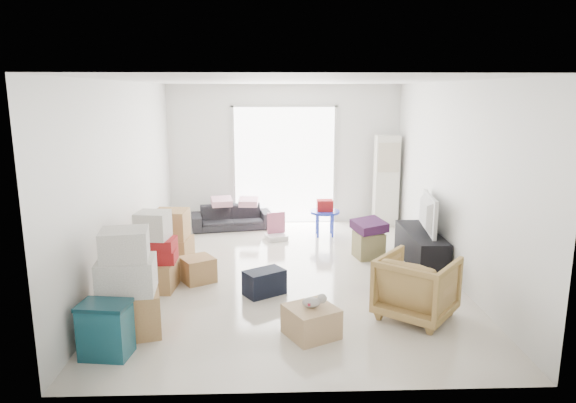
% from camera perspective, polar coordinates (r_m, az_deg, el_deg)
% --- Properties ---
extents(room_shell, '(4.98, 6.48, 3.18)m').
position_cam_1_polar(room_shell, '(7.12, 0.27, 2.33)').
color(room_shell, beige).
rests_on(room_shell, ground).
extents(sliding_door, '(2.10, 0.04, 2.33)m').
position_cam_1_polar(sliding_door, '(10.07, -0.40, 4.61)').
color(sliding_door, white).
rests_on(sliding_door, room_shell).
extents(ac_tower, '(0.45, 0.30, 1.75)m').
position_cam_1_polar(ac_tower, '(10.05, 10.84, 2.25)').
color(ac_tower, silver).
rests_on(ac_tower, room_shell).
extents(tv_console, '(0.44, 1.47, 0.49)m').
position_cam_1_polar(tv_console, '(8.07, 14.54, -4.94)').
color(tv_console, black).
rests_on(tv_console, room_shell).
extents(television, '(0.69, 1.05, 0.13)m').
position_cam_1_polar(television, '(7.99, 14.66, -2.81)').
color(television, black).
rests_on(television, tv_console).
extents(sofa, '(1.56, 0.70, 0.59)m').
position_cam_1_polar(sofa, '(9.80, -6.29, -1.33)').
color(sofa, '#28282E').
rests_on(sofa, room_shell).
extents(pillow_left, '(0.45, 0.39, 0.12)m').
position_cam_1_polar(pillow_left, '(9.74, -7.40, 0.70)').
color(pillow_left, '#E0A4BC').
rests_on(pillow_left, sofa).
extents(pillow_right, '(0.39, 0.32, 0.13)m').
position_cam_1_polar(pillow_right, '(9.68, -4.42, 0.70)').
color(pillow_right, '#E0A4BC').
rests_on(pillow_right, sofa).
extents(armchair, '(1.07, 1.07, 0.81)m').
position_cam_1_polar(armchair, '(6.12, 14.13, -8.87)').
color(armchair, '#AD844D').
rests_on(armchair, room_shell).
extents(storage_bins, '(0.52, 0.40, 0.56)m').
position_cam_1_polar(storage_bins, '(5.47, -19.60, -13.27)').
color(storage_bins, '#154D5B').
rests_on(storage_bins, room_shell).
extents(box_stack_a, '(0.75, 0.67, 1.16)m').
position_cam_1_polar(box_stack_a, '(5.76, -17.40, -9.18)').
color(box_stack_a, '#A7874B').
rests_on(box_stack_a, room_shell).
extents(box_stack_b, '(0.57, 0.55, 1.05)m').
position_cam_1_polar(box_stack_b, '(6.97, -14.60, -5.87)').
color(box_stack_b, '#A7874B').
rests_on(box_stack_b, room_shell).
extents(box_stack_c, '(0.63, 0.55, 0.83)m').
position_cam_1_polar(box_stack_c, '(7.95, -12.77, -3.94)').
color(box_stack_c, '#A7874B').
rests_on(box_stack_c, room_shell).
extents(loose_box, '(0.56, 0.56, 0.34)m').
position_cam_1_polar(loose_box, '(7.21, -10.00, -7.43)').
color(loose_box, '#A7874B').
rests_on(loose_box, room_shell).
extents(duffel_bag, '(0.59, 0.52, 0.32)m').
position_cam_1_polar(duffel_bag, '(6.67, -2.64, -8.96)').
color(duffel_bag, black).
rests_on(duffel_bag, room_shell).
extents(ottoman, '(0.48, 0.48, 0.41)m').
position_cam_1_polar(ottoman, '(8.17, 8.94, -4.79)').
color(ottoman, olive).
rests_on(ottoman, room_shell).
extents(blanket, '(0.58, 0.58, 0.14)m').
position_cam_1_polar(blanket, '(8.09, 9.00, -2.92)').
color(blanket, '#401C46').
rests_on(blanket, ottoman).
extents(kids_table, '(0.53, 0.53, 0.66)m').
position_cam_1_polar(kids_table, '(9.25, 4.11, -0.96)').
color(kids_table, '#1C2FBA').
rests_on(kids_table, room_shell).
extents(toy_walker, '(0.43, 0.40, 0.47)m').
position_cam_1_polar(toy_walker, '(9.09, -1.32, -3.40)').
color(toy_walker, silver).
rests_on(toy_walker, room_shell).
extents(wood_crate, '(0.66, 0.66, 0.32)m').
position_cam_1_polar(wood_crate, '(5.62, 2.60, -13.15)').
color(wood_crate, tan).
rests_on(wood_crate, room_shell).
extents(plush_bunny, '(0.27, 0.16, 0.13)m').
position_cam_1_polar(plush_bunny, '(5.54, 2.93, -11.02)').
color(plush_bunny, '#B2ADA8').
rests_on(plush_bunny, wood_crate).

